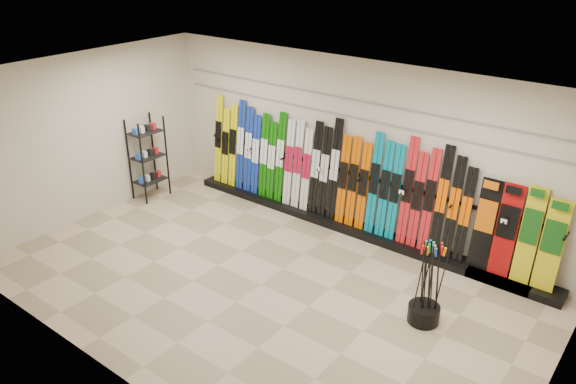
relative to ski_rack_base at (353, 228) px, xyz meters
The scene contains 13 objects.
floor 2.29m from the ski_rack_base, 95.64° to the right, with size 8.00×8.00×0.00m, color gray.
back_wall 1.47m from the ski_rack_base, 135.64° to the left, with size 8.00×8.00×0.00m, color beige.
left_wall 5.01m from the ski_rack_base, 151.65° to the right, with size 5.00×5.00×0.00m, color beige.
right_wall 4.64m from the ski_rack_base, 31.13° to the right, with size 5.00×5.00×0.00m, color beige.
ceiling 3.73m from the ski_rack_base, 95.64° to the right, with size 8.00×8.00×0.00m, color silver.
ski_rack_base is the anchor object (origin of this frame).
skis 1.12m from the ski_rack_base, behind, with size 5.37×0.24×1.83m.
snowboards 2.81m from the ski_rack_base, ahead, with size 1.27×0.23×1.47m.
accessory_rack 4.22m from the ski_rack_base, 163.09° to the right, with size 0.40×0.60×1.63m, color black.
pole_bin 2.63m from the ski_rack_base, 37.42° to the right, with size 0.43×0.43×0.25m, color black.
ski_poles 2.69m from the ski_rack_base, 36.87° to the right, with size 0.36×0.33×1.18m.
slatwall_rail_0 1.96m from the ski_rack_base, 138.37° to the left, with size 7.60×0.02×0.03m, color gray.
slatwall_rail_1 2.26m from the ski_rack_base, 138.37° to the left, with size 7.60×0.02×0.03m, color gray.
Camera 1 is at (4.64, -5.36, 4.81)m, focal length 35.00 mm.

